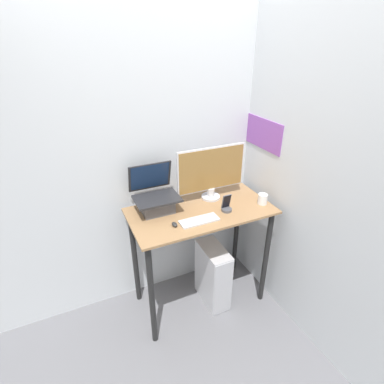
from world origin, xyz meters
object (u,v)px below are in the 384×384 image
object	(u,v)px
monitor	(211,173)
cell_phone	(227,207)
laptop	(156,200)
mouse	(175,224)
computer_tower	(213,275)
keyboard	(199,220)

from	to	relation	value
monitor	cell_phone	bearing A→B (deg)	-86.84
laptop	mouse	world-z (taller)	laptop
computer_tower	keyboard	bearing A→B (deg)	-155.08
laptop	cell_phone	bearing A→B (deg)	-25.03
monitor	computer_tower	distance (m)	0.94
mouse	laptop	bearing A→B (deg)	99.99
keyboard	computer_tower	world-z (taller)	keyboard
monitor	laptop	bearing A→B (deg)	-178.97
keyboard	cell_phone	distance (m)	0.27
keyboard	computer_tower	bearing A→B (deg)	24.92
keyboard	mouse	world-z (taller)	mouse
keyboard	mouse	distance (m)	0.19
computer_tower	monitor	bearing A→B (deg)	72.89
laptop	keyboard	bearing A→B (deg)	-50.01
laptop	mouse	distance (m)	0.28
cell_phone	computer_tower	bearing A→B (deg)	154.21
mouse	monitor	bearing A→B (deg)	31.76
laptop	monitor	bearing A→B (deg)	1.03
monitor	mouse	distance (m)	0.57
laptop	mouse	bearing A→B (deg)	-80.01
monitor	mouse	xyz separation A→B (m)	(-0.44, -0.28, -0.22)
keyboard	mouse	size ratio (longest dim) A/B	4.98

